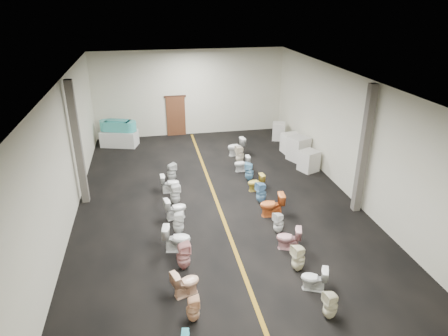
{
  "coord_description": "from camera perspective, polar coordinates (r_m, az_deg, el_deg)",
  "views": [
    {
      "loc": [
        -2.24,
        -12.83,
        7.08
      ],
      "look_at": [
        0.47,
        1.0,
        0.9
      ],
      "focal_mm": 32.0,
      "sensor_mm": 36.0,
      "label": 1
    }
  ],
  "objects": [
    {
      "name": "floor",
      "position": [
        14.82,
        -1.03,
        -4.85
      ],
      "size": [
        16.0,
        16.0,
        0.0
      ],
      "primitive_type": "plane",
      "color": "black",
      "rests_on": "ground"
    },
    {
      "name": "ceiling",
      "position": [
        13.27,
        -1.17,
        12.48
      ],
      "size": [
        16.0,
        16.0,
        0.0
      ],
      "primitive_type": "plane",
      "rotation": [
        3.14,
        0.0,
        0.0
      ],
      "color": "black",
      "rests_on": "ground"
    },
    {
      "name": "wall_back",
      "position": [
        21.49,
        -4.89,
        10.61
      ],
      "size": [
        10.0,
        0.0,
        10.0
      ],
      "primitive_type": "plane",
      "rotation": [
        1.57,
        0.0,
        0.0
      ],
      "color": "beige",
      "rests_on": "ground"
    },
    {
      "name": "wall_front",
      "position": [
        7.18,
        10.81,
        -19.05
      ],
      "size": [
        10.0,
        0.0,
        10.0
      ],
      "primitive_type": "plane",
      "rotation": [
        -1.57,
        0.0,
        0.0
      ],
      "color": "beige",
      "rests_on": "ground"
    },
    {
      "name": "wall_left",
      "position": [
        13.98,
        -21.72,
        1.73
      ],
      "size": [
        0.0,
        16.0,
        16.0
      ],
      "primitive_type": "plane",
      "rotation": [
        1.57,
        0.0,
        1.57
      ],
      "color": "beige",
      "rests_on": "ground"
    },
    {
      "name": "wall_right",
      "position": [
        15.5,
        17.48,
        4.41
      ],
      "size": [
        0.0,
        16.0,
        16.0
      ],
      "primitive_type": "plane",
      "rotation": [
        1.57,
        0.0,
        -1.57
      ],
      "color": "beige",
      "rests_on": "ground"
    },
    {
      "name": "aisle_stripe",
      "position": [
        14.82,
        -1.03,
        -4.84
      ],
      "size": [
        0.12,
        15.6,
        0.01
      ],
      "primitive_type": "cube",
      "color": "#8A6114",
      "rests_on": "floor"
    },
    {
      "name": "back_door",
      "position": [
        21.67,
        -6.88,
        7.36
      ],
      "size": [
        1.0,
        0.1,
        2.1
      ],
      "primitive_type": "cube",
      "color": "#562D19",
      "rests_on": "floor"
    },
    {
      "name": "door_frame",
      "position": [
        21.41,
        -7.03,
        10.11
      ],
      "size": [
        1.15,
        0.08,
        0.1
      ],
      "primitive_type": "cube",
      "color": "#331C11",
      "rests_on": "back_door"
    },
    {
      "name": "column_left",
      "position": [
        14.86,
        -20.18,
        3.22
      ],
      "size": [
        0.25,
        0.25,
        4.5
      ],
      "primitive_type": "cube",
      "color": "#59544C",
      "rests_on": "floor"
    },
    {
      "name": "column_right",
      "position": [
        14.16,
        19.34,
        2.36
      ],
      "size": [
        0.25,
        0.25,
        4.5
      ],
      "primitive_type": "cube",
      "color": "#59544C",
      "rests_on": "floor"
    },
    {
      "name": "display_table",
      "position": [
        20.8,
        -14.71,
        4.13
      ],
      "size": [
        1.93,
        1.34,
        0.78
      ],
      "primitive_type": "cube",
      "rotation": [
        0.0,
        0.0,
        -0.29
      ],
      "color": "silver",
      "rests_on": "floor"
    },
    {
      "name": "bathtub",
      "position": [
        20.59,
        -14.9,
        5.91
      ],
      "size": [
        1.79,
        1.07,
        0.55
      ],
      "rotation": [
        0.0,
        0.0,
        -0.35
      ],
      "color": "#3DB2AD",
      "rests_on": "display_table"
    },
    {
      "name": "appliance_crate_a",
      "position": [
        17.59,
        12.01,
        1.0
      ],
      "size": [
        0.92,
        0.92,
        0.91
      ],
      "primitive_type": "cube",
      "rotation": [
        0.0,
        0.0,
        0.4
      ],
      "color": "beige",
      "rests_on": "floor"
    },
    {
      "name": "appliance_crate_b",
      "position": [
        18.63,
        10.58,
        2.75
      ],
      "size": [
        1.06,
        1.06,
        1.1
      ],
      "primitive_type": "cube",
      "rotation": [
        0.0,
        0.0,
        0.41
      ],
      "color": "beige",
      "rests_on": "floor"
    },
    {
      "name": "appliance_crate_c",
      "position": [
        19.48,
        9.59,
        3.48
      ],
      "size": [
        0.9,
        0.9,
        0.92
      ],
      "primitive_type": "cube",
      "rotation": [
        0.0,
        0.0,
        0.12
      ],
      "color": "silver",
      "rests_on": "floor"
    },
    {
      "name": "appliance_crate_d",
      "position": [
        21.17,
        7.82,
        5.21
      ],
      "size": [
        0.81,
        0.81,
        0.9
      ],
      "primitive_type": "cube",
      "rotation": [
        0.0,
        0.0,
        -0.35
      ],
      "color": "white",
      "rests_on": "floor"
    },
    {
      "name": "toilet_left_1",
      "position": [
        9.86,
        -4.47,
        -19.47
      ],
      "size": [
        0.32,
        0.31,
        0.69
      ],
      "primitive_type": "imported",
      "rotation": [
        0.0,
        0.0,
        1.57
      ],
      "color": "#F8C194",
      "rests_on": "floor"
    },
    {
      "name": "toilet_left_2",
      "position": [
        10.55,
        -5.5,
        -15.97
      ],
      "size": [
        0.81,
        0.62,
        0.73
      ],
      "primitive_type": "imported",
      "rotation": [
        0.0,
        0.0,
        1.9
      ],
      "color": "beige",
      "rests_on": "floor"
    },
    {
      "name": "toilet_left_3",
      "position": [
        11.34,
        -5.82,
        -12.39
      ],
      "size": [
        0.43,
        0.42,
        0.84
      ],
      "primitive_type": "imported",
      "rotation": [
        0.0,
        0.0,
        1.69
      ],
      "color": "#D18E8D",
      "rests_on": "floor"
    },
    {
      "name": "toilet_left_4",
      "position": [
        12.08,
        -6.76,
        -9.97
      ],
      "size": [
        0.88,
        0.6,
        0.83
      ],
      "primitive_type": "imported",
      "rotation": [
        0.0,
        0.0,
        1.39
      ],
      "color": "white",
      "rests_on": "floor"
    },
    {
      "name": "toilet_left_5",
      "position": [
        12.88,
        -6.55,
        -7.81
      ],
      "size": [
        0.39,
        0.38,
        0.77
      ],
      "primitive_type": "imported",
      "rotation": [
        0.0,
        0.0,
        1.47
      ],
      "color": "white",
      "rests_on": "floor"
    },
    {
      "name": "toilet_left_6",
      "position": [
        13.72,
        -6.96,
        -5.72
      ],
      "size": [
        0.82,
        0.57,
        0.76
      ],
      "primitive_type": "imported",
      "rotation": [
        0.0,
        0.0,
        1.78
      ],
      "color": "white",
      "rests_on": "floor"
    },
    {
      "name": "toilet_left_7",
      "position": [
        14.62,
        -6.99,
        -3.77
      ],
      "size": [
        0.43,
        0.43,
        0.77
      ],
      "primitive_type": "imported",
      "rotation": [
        0.0,
        0.0,
        1.83
      ],
      "color": "white",
      "rests_on": "floor"
    },
    {
      "name": "toilet_left_8",
      "position": [
        15.52,
        -7.73,
        -2.18
      ],
      "size": [
        0.73,
        0.43,
        0.73
      ],
      "primitive_type": "imported",
      "rotation": [
        0.0,
        0.0,
        1.6
      ],
      "color": "white",
      "rests_on": "floor"
    },
    {
      "name": "toilet_left_9",
      "position": [
        16.38,
        -7.51,
        -0.63
      ],
      "size": [
        0.47,
        0.47,
        0.78
      ],
      "primitive_type": "imported",
      "rotation": [
        0.0,
        0.0,
        1.98
      ],
      "color": "silver",
      "rests_on": "floor"
    },
    {
      "name": "toilet_right_0",
      "position": [
        10.19,
        14.96,
        -18.42
      ],
      "size": [
        0.4,
        0.39,
        0.75
      ],
      "primitive_type": "imported",
      "rotation": [
        0.0,
        0.0,
        -1.4
      ],
      "color": "beige",
      "rests_on": "floor"
    },
    {
      "name": "toilet_right_1",
      "position": [
        10.9,
        12.74,
        -15.16
      ],
      "size": [
        0.77,
        0.62,
        0.68
      ],
      "primitive_type": "imported",
      "rotation": [
        0.0,
        0.0,
        -1.99
      ],
      "color": "white",
      "rests_on": "floor"
    },
    {
      "name": "toilet_right_2",
      "position": [
        11.42,
        10.57,
        -12.53
      ],
      "size": [
        0.45,
        0.45,
        0.81
      ],
      "primitive_type": "imported",
      "rotation": [
        0.0,
        0.0,
        -1.32
      ],
      "color": "#F6EEC8",
      "rests_on": "floor"
    },
    {
      "name": "toilet_right_3",
      "position": [
        12.25,
        9.21,
        -9.86
      ],
      "size": [
        0.82,
        0.63,
        0.74
      ],
      "primitive_type": "imported",
      "rotation": [
        0.0,
        0.0,
        -1.91
      ],
      "color": "#D39498",
      "rests_on": "floor"
    },
    {
      "name": "toilet_right_4",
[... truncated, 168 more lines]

